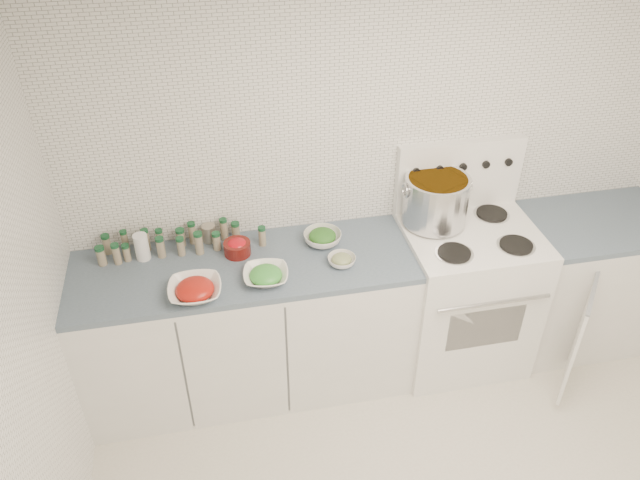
{
  "coord_description": "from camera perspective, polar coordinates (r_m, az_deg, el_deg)",
  "views": [
    {
      "loc": [
        -0.95,
        -1.47,
        2.96
      ],
      "look_at": [
        -0.42,
        1.14,
        1.04
      ],
      "focal_mm": 35.0,
      "sensor_mm": 36.0,
      "label": 1
    }
  ],
  "objects": [
    {
      "name": "counter_left",
      "position": [
        3.66,
        -6.51,
        -7.81
      ],
      "size": [
        1.85,
        0.62,
        0.9
      ],
      "color": "white",
      "rests_on": "ground"
    },
    {
      "name": "bowl_broccoli",
      "position": [
        3.48,
        0.23,
        0.25
      ],
      "size": [
        0.25,
        0.25,
        0.09
      ],
      "color": "white",
      "rests_on": "counter_left"
    },
    {
      "name": "bowl_snowpea",
      "position": [
        3.23,
        -4.97,
        -3.23
      ],
      "size": [
        0.26,
        0.26,
        0.08
      ],
      "color": "white",
      "rests_on": "counter_left"
    },
    {
      "name": "spice_cluster",
      "position": [
        3.51,
        -13.39,
        -0.14
      ],
      "size": [
        0.91,
        0.15,
        0.14
      ],
      "color": "gray",
      "rests_on": "counter_left"
    },
    {
      "name": "salt_canister",
      "position": [
        3.48,
        -15.98,
        -0.62
      ],
      "size": [
        0.09,
        0.09,
        0.15
      ],
      "primitive_type": "cylinder",
      "rotation": [
        0.0,
        0.0,
        -0.18
      ],
      "color": "white",
      "rests_on": "counter_left"
    },
    {
      "name": "stove",
      "position": [
        3.9,
        12.91,
        -4.56
      ],
      "size": [
        0.76,
        0.7,
        1.36
      ],
      "color": "white",
      "rests_on": "ground"
    },
    {
      "name": "bowl_tomato",
      "position": [
        3.19,
        -11.36,
        -4.48
      ],
      "size": [
        0.28,
        0.28,
        0.09
      ],
      "color": "white",
      "rests_on": "counter_left"
    },
    {
      "name": "bowl_zucchini",
      "position": [
        3.33,
        2.0,
        -1.85
      ],
      "size": [
        0.18,
        0.18,
        0.06
      ],
      "color": "white",
      "rests_on": "counter_left"
    },
    {
      "name": "tin_can",
      "position": [
        3.55,
        -10.13,
        0.61
      ],
      "size": [
        0.08,
        0.08,
        0.1
      ],
      "primitive_type": "cylinder",
      "rotation": [
        0.0,
        0.0,
        0.08
      ],
      "color": "#9F9787",
      "rests_on": "counter_left"
    },
    {
      "name": "counter_right",
      "position": [
        4.29,
        22.97,
        -3.36
      ],
      "size": [
        0.89,
        0.94,
        0.9
      ],
      "color": "white",
      "rests_on": "ground"
    },
    {
      "name": "stock_pot",
      "position": [
        3.58,
        10.54,
        3.78
      ],
      "size": [
        0.39,
        0.37,
        0.28
      ],
      "rotation": [
        0.0,
        0.0,
        0.41
      ],
      "color": "silver",
      "rests_on": "stove"
    },
    {
      "name": "room_walls",
      "position": [
        2.25,
        16.47,
        -4.74
      ],
      "size": [
        3.54,
        3.04,
        2.52
      ],
      "color": "white",
      "rests_on": "ground"
    },
    {
      "name": "bowl_pepper",
      "position": [
        3.43,
        -7.58,
        -0.64
      ],
      "size": [
        0.15,
        0.15,
        0.09
      ],
      "color": "#56120E",
      "rests_on": "counter_left"
    }
  ]
}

